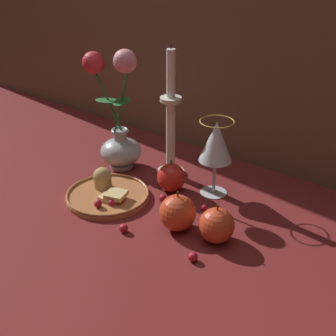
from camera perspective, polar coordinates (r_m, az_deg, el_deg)
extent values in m
plane|color=maroon|center=(1.12, -2.26, -3.78)|extent=(2.40, 2.40, 0.00)
cylinder|color=#A3A3A8|center=(1.28, -5.68, 0.38)|extent=(0.06, 0.06, 0.01)
ellipsoid|color=#A3A3A8|center=(1.26, -5.76, 2.04)|extent=(0.11, 0.11, 0.07)
cylinder|color=#A3A3A8|center=(1.24, -5.86, 3.81)|extent=(0.03, 0.03, 0.03)
torus|color=#A3A3A8|center=(1.23, -5.89, 4.55)|extent=(0.05, 0.05, 0.01)
cylinder|color=#23662D|center=(1.23, -7.48, 8.57)|extent=(0.09, 0.01, 0.17)
ellipsoid|color=#23662D|center=(1.23, -7.32, 8.17)|extent=(0.08, 0.06, 0.00)
sphere|color=red|center=(1.24, -9.09, 12.55)|extent=(0.06, 0.06, 0.06)
cylinder|color=#23662D|center=(1.18, -5.60, 8.51)|extent=(0.05, 0.03, 0.20)
ellipsoid|color=#23662D|center=(1.18, -5.63, 8.09)|extent=(0.06, 0.08, 0.00)
sphere|color=pink|center=(1.13, -5.27, 12.84)|extent=(0.06, 0.06, 0.06)
cylinder|color=#B77042|center=(1.13, -7.36, -3.45)|extent=(0.20, 0.20, 0.01)
torus|color=#B77042|center=(1.13, -7.38, -3.10)|extent=(0.20, 0.20, 0.01)
cylinder|color=tan|center=(1.16, -7.96, -1.66)|extent=(0.04, 0.04, 0.03)
sphere|color=tan|center=(1.15, -8.01, -1.02)|extent=(0.05, 0.05, 0.05)
cube|color=#DBBC7A|center=(1.11, -7.01, -3.54)|extent=(0.05, 0.05, 0.01)
cube|color=#DBBC7A|center=(1.10, -6.35, -3.22)|extent=(0.06, 0.06, 0.01)
sphere|color=#AD192D|center=(1.08, -8.53, -4.31)|extent=(0.02, 0.02, 0.02)
sphere|color=#AD192D|center=(1.08, -6.89, -4.20)|extent=(0.01, 0.01, 0.01)
sphere|color=#AD192D|center=(1.09, -5.80, -3.65)|extent=(0.02, 0.02, 0.02)
cylinder|color=silver|center=(1.15, 5.55, -2.93)|extent=(0.07, 0.07, 0.00)
cylinder|color=silver|center=(1.13, 5.65, -0.98)|extent=(0.01, 0.01, 0.09)
cone|color=silver|center=(1.09, 5.87, 3.26)|extent=(0.08, 0.08, 0.10)
cone|color=#E5CC66|center=(1.10, 5.84, 2.56)|extent=(0.07, 0.07, 0.07)
torus|color=gold|center=(1.07, 6.00, 5.66)|extent=(0.08, 0.08, 0.00)
cylinder|color=silver|center=(1.23, 0.32, -0.51)|extent=(0.07, 0.07, 0.01)
cylinder|color=silver|center=(1.19, 0.33, 3.78)|extent=(0.02, 0.02, 0.19)
cylinder|color=silver|center=(1.15, 0.34, 8.39)|extent=(0.05, 0.05, 0.01)
cylinder|color=white|center=(1.13, 0.35, 11.42)|extent=(0.02, 0.02, 0.12)
cylinder|color=black|center=(1.12, 0.36, 14.55)|extent=(0.00, 0.00, 0.01)
sphere|color=#D14223|center=(1.00, 1.17, -5.48)|extent=(0.08, 0.08, 0.08)
cylinder|color=#4C3319|center=(0.97, 1.19, -3.22)|extent=(0.00, 0.00, 0.01)
sphere|color=red|center=(1.14, 0.39, -1.16)|extent=(0.07, 0.07, 0.07)
cylinder|color=#4C3319|center=(1.12, 0.39, 0.68)|extent=(0.00, 0.00, 0.01)
sphere|color=#D14223|center=(0.97, 5.94, -6.97)|extent=(0.07, 0.07, 0.07)
cylinder|color=#4C3319|center=(0.94, 6.07, -4.79)|extent=(0.00, 0.00, 0.01)
sphere|color=#AD192D|center=(1.01, -5.43, -7.33)|extent=(0.02, 0.02, 0.02)
sphere|color=#AD192D|center=(1.08, 4.46, -4.84)|extent=(0.01, 0.01, 0.01)
sphere|color=#AD192D|center=(0.93, 3.06, -10.77)|extent=(0.02, 0.02, 0.02)
sphere|color=#AD192D|center=(1.11, -0.64, -3.70)|extent=(0.02, 0.02, 0.02)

